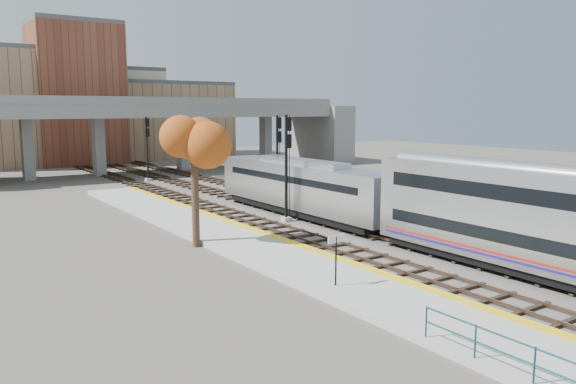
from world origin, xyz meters
TOP-DOWN VIEW (x-y plane):
  - ground at (0.00, 0.00)m, footprint 160.00×160.00m
  - platform at (-7.25, 0.00)m, footprint 4.50×60.00m
  - yellow_strip at (-5.35, 0.00)m, footprint 0.70×60.00m
  - tracks at (0.93, 12.50)m, footprint 10.70×95.00m
  - overpass at (4.92, 45.00)m, footprint 54.00×12.00m
  - buildings_far at (1.26, 66.57)m, footprint 43.00×21.00m
  - parking_lot at (14.00, 28.00)m, footprint 14.00×18.00m
  - locomotive at (1.00, 9.68)m, footprint 3.02×19.05m
  - signal_mast_near at (-1.10, 8.61)m, footprint 0.60×0.64m
  - signal_mast_mid at (3.00, 16.02)m, footprint 0.60×0.64m
  - signal_mast_far at (-1.10, 36.32)m, footprint 0.60×0.64m
  - station_sign at (-8.34, -5.84)m, footprint 0.90×0.08m
  - tree at (-9.79, 5.38)m, footprint 3.60×3.60m
  - car_a at (10.39, 22.70)m, footprint 1.83×3.67m
  - car_b at (12.54, 29.82)m, footprint 2.54×3.61m
  - car_c at (16.37, 29.51)m, footprint 2.03×4.07m

SIDE VIEW (x-z plane):
  - ground at x=0.00m, z-range 0.00..0.00m
  - parking_lot at x=14.00m, z-range 0.00..0.04m
  - tracks at x=0.93m, z-range -0.05..0.20m
  - platform at x=-7.25m, z-range 0.00..0.35m
  - yellow_strip at x=-5.35m, z-range 0.35..0.36m
  - car_b at x=12.54m, z-range 0.04..1.17m
  - car_c at x=16.37m, z-range 0.04..1.18m
  - car_a at x=10.39m, z-range 0.04..1.24m
  - station_sign at x=-8.34m, z-range 0.84..3.12m
  - locomotive at x=1.00m, z-range 0.23..4.33m
  - signal_mast_far at x=-1.10m, z-range 0.00..7.19m
  - signal_mast_mid at x=3.00m, z-range 0.06..7.59m
  - signal_mast_near at x=-1.10m, z-range 0.08..7.76m
  - overpass at x=4.92m, z-range 1.06..10.56m
  - tree at x=-9.79m, z-range 1.90..9.74m
  - buildings_far at x=1.26m, z-range -2.42..18.18m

